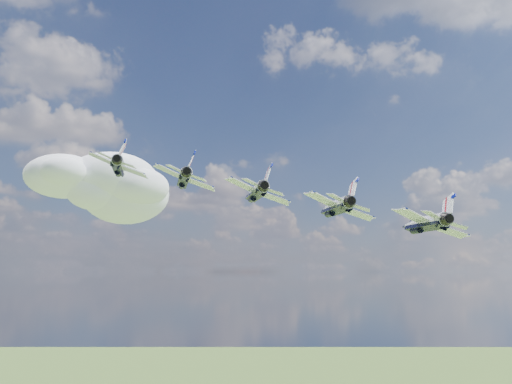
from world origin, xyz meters
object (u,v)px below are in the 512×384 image
jet_1 (184,179)px  jet_2 (256,192)px  jet_3 (335,207)px  jet_4 (424,223)px  jet_0 (120,167)px

jet_1 → jet_2: (7.37, -8.25, -2.48)m
jet_3 → jet_4: (7.37, -8.25, -2.48)m
jet_2 → jet_3: 11.34m
jet_0 → jet_4: jet_0 is taller
jet_1 → jet_2: bearing=-29.6°
jet_2 → jet_4: jet_2 is taller
jet_2 → jet_3: jet_2 is taller
jet_3 → jet_4: jet_3 is taller
jet_3 → jet_0: bearing=150.4°
jet_1 → jet_4: size_ratio=1.00×
jet_0 → jet_2: 22.68m
jet_4 → jet_0: bearing=150.4°
jet_0 → jet_2: (14.74, -16.50, -4.96)m
jet_3 → jet_2: bearing=150.4°
jet_4 → jet_3: bearing=150.4°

